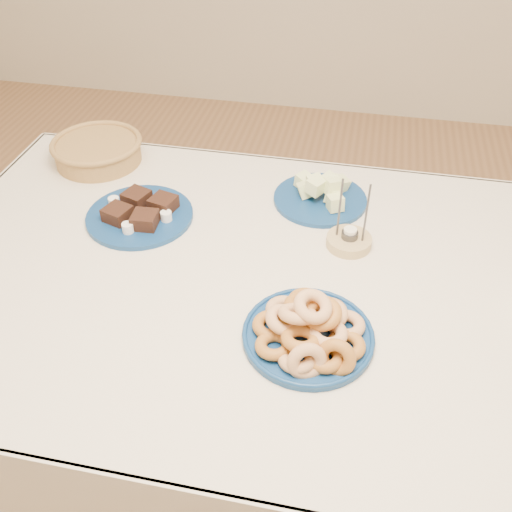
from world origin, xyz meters
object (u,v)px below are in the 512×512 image
(donut_platter, at_px, (309,331))
(melon_plate, at_px, (322,194))
(dining_table, at_px, (260,306))
(candle_holder, at_px, (349,240))
(brownie_plate, at_px, (140,213))
(wicker_basket, at_px, (98,150))

(donut_platter, relative_size, melon_plate, 0.99)
(dining_table, relative_size, candle_holder, 8.97)
(donut_platter, distance_m, brownie_plate, 0.61)
(wicker_basket, bearing_deg, donut_platter, -39.41)
(candle_holder, bearing_deg, melon_plate, 116.12)
(melon_plate, relative_size, candle_holder, 1.78)
(dining_table, relative_size, donut_platter, 5.08)
(donut_platter, bearing_deg, candle_holder, 80.52)
(dining_table, bearing_deg, brownie_plate, 156.17)
(candle_holder, bearing_deg, dining_table, -141.93)
(dining_table, height_order, wicker_basket, wicker_basket)
(melon_plate, relative_size, wicker_basket, 0.97)
(donut_platter, height_order, melon_plate, donut_platter)
(brownie_plate, xyz_separation_m, wicker_basket, (-0.23, 0.26, 0.02))
(dining_table, bearing_deg, candle_holder, 38.07)
(brownie_plate, xyz_separation_m, candle_holder, (0.56, -0.00, 0.00))
(dining_table, xyz_separation_m, melon_plate, (0.11, 0.34, 0.13))
(brownie_plate, bearing_deg, wicker_basket, 131.72)
(dining_table, height_order, brownie_plate, brownie_plate)
(dining_table, xyz_separation_m, candle_holder, (0.20, 0.15, 0.12))
(donut_platter, height_order, brownie_plate, donut_platter)
(melon_plate, relative_size, brownie_plate, 1.18)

